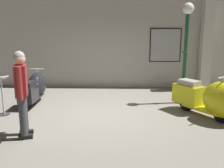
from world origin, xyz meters
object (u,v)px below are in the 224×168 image
at_px(visitor_0, 22,89).
at_px(info_stanchion, 3,99).
at_px(scooter_1, 210,98).
at_px(lamppost, 186,45).
at_px(scooter_0, 35,88).

relative_size(visitor_0, info_stanchion, 1.71).
height_order(scooter_1, lamppost, lamppost).
relative_size(lamppost, visitor_0, 1.65).
bearing_deg(scooter_0, scooter_1, -105.97).
bearing_deg(scooter_0, lamppost, -90.10).
height_order(scooter_0, visitor_0, visitor_0).
height_order(lamppost, info_stanchion, lamppost).
bearing_deg(visitor_0, scooter_0, 87.85).
xyz_separation_m(scooter_1, visitor_0, (-4.16, -1.22, 0.51)).
bearing_deg(scooter_0, info_stanchion, 158.21).
bearing_deg(lamppost, info_stanchion, -165.65).
bearing_deg(lamppost, visitor_0, -146.20).
relative_size(scooter_0, lamppost, 0.56).
distance_m(lamppost, info_stanchion, 5.20).
relative_size(scooter_1, lamppost, 0.62).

